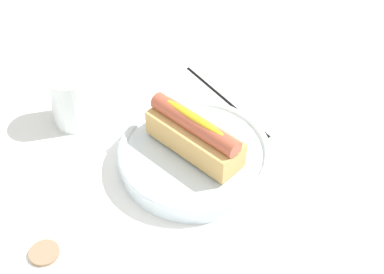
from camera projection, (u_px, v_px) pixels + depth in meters
ground_plane at (194, 164)px, 0.81m from camera, size 2.40×2.40×0.00m
serving_bowl at (192, 154)px, 0.80m from camera, size 0.23×0.23×0.03m
hotdog_front at (192, 133)px, 0.77m from camera, size 0.16×0.08×0.06m
water_glass at (73, 101)px, 0.85m from camera, size 0.07×0.07×0.09m
chopstick_near at (226, 99)px, 0.92m from camera, size 0.20×0.10×0.01m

